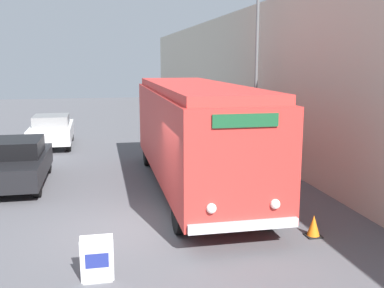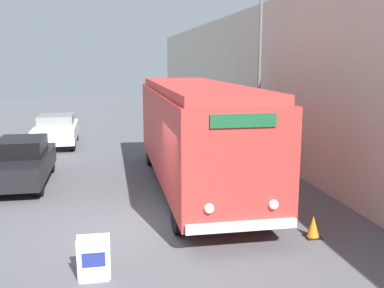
{
  "view_description": "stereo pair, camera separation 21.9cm",
  "coord_description": "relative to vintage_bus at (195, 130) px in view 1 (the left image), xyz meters",
  "views": [
    {
      "loc": [
        -0.81,
        -10.57,
        4.13
      ],
      "look_at": [
        1.51,
        0.7,
        1.96
      ],
      "focal_mm": 42.0,
      "sensor_mm": 36.0,
      "label": 1
    },
    {
      "loc": [
        -0.59,
        -10.61,
        4.13
      ],
      "look_at": [
        1.51,
        0.7,
        1.96
      ],
      "focal_mm": 42.0,
      "sensor_mm": 36.0,
      "label": 2
    }
  ],
  "objects": [
    {
      "name": "streetlamp",
      "position": [
        2.97,
        2.65,
        2.97
      ],
      "size": [
        0.36,
        0.36,
        7.74
      ],
      "color": "#595E60",
      "rests_on": "ground_plane"
    },
    {
      "name": "ground_plane",
      "position": [
        -2.11,
        -3.21,
        -1.92
      ],
      "size": [
        80.0,
        80.0,
        0.0
      ],
      "primitive_type": "plane",
      "color": "#56565B"
    },
    {
      "name": "building_wall_right",
      "position": [
        4.06,
        6.79,
        1.34
      ],
      "size": [
        0.3,
        60.0,
        6.52
      ],
      "color": "beige",
      "rests_on": "ground_plane"
    },
    {
      "name": "traffic_cone",
      "position": [
        1.93,
        -4.5,
        -1.66
      ],
      "size": [
        0.36,
        0.36,
        0.53
      ],
      "color": "black",
      "rests_on": "ground_plane"
    },
    {
      "name": "sign_board",
      "position": [
        -3.08,
        -5.74,
        -1.49
      ],
      "size": [
        0.61,
        0.33,
        0.89
      ],
      "color": "gray",
      "rests_on": "ground_plane"
    },
    {
      "name": "vintage_bus",
      "position": [
        0.0,
        0.0,
        0.0
      ],
      "size": [
        2.58,
        10.23,
        3.39
      ],
      "color": "black",
      "rests_on": "ground_plane"
    },
    {
      "name": "parked_car_mid",
      "position": [
        -5.24,
        8.52,
        -1.13
      ],
      "size": [
        1.96,
        4.26,
        1.5
      ],
      "rotation": [
        0.0,
        0.0,
        0.01
      ],
      "color": "black",
      "rests_on": "ground_plane"
    },
    {
      "name": "parked_car_near",
      "position": [
        -5.63,
        1.61,
        -1.14
      ],
      "size": [
        1.75,
        4.43,
        1.54
      ],
      "rotation": [
        0.0,
        0.0,
        0.0
      ],
      "color": "black",
      "rests_on": "ground_plane"
    }
  ]
}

